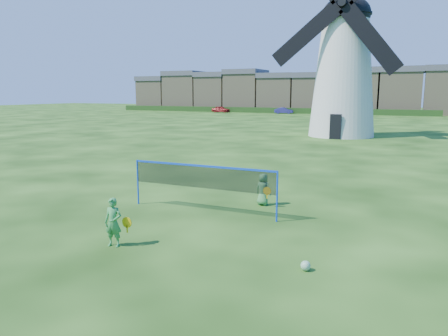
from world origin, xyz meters
name	(u,v)px	position (x,y,z in m)	size (l,w,h in m)	color
ground	(211,218)	(0.00, 0.00, 0.00)	(220.00, 220.00, 0.00)	black
windmill	(344,68)	(-0.62, 27.24, 5.93)	(11.57, 5.63, 16.66)	white
badminton_net	(202,178)	(-0.55, 0.46, 1.14)	(5.05, 0.05, 1.55)	blue
player_girl	(113,222)	(-1.14, -3.23, 0.62)	(0.67, 0.38, 1.24)	#3B9348
player_boy	(263,189)	(0.94, 2.11, 0.55)	(0.66, 0.46, 1.10)	#47944D
play_ball	(306,266)	(3.61, -2.72, 0.11)	(0.22, 0.22, 0.22)	green
terraced_houses	(283,91)	(-19.38, 72.00, 4.03)	(64.86, 8.40, 8.37)	tan
hedge	(260,110)	(-22.00, 66.00, 0.50)	(62.00, 0.80, 1.00)	#193814
car_left	(221,109)	(-29.31, 63.96, 0.61)	(1.43, 3.55, 1.21)	maroon
car_right	(284,111)	(-16.91, 64.43, 0.55)	(1.17, 3.35, 1.10)	navy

